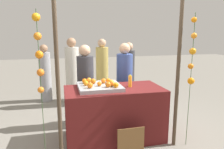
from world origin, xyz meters
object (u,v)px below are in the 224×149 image
at_px(stall_counter, 114,114).
at_px(vendor_right, 124,85).
at_px(orange_1, 108,84).
at_px(juice_bottle, 130,81).
at_px(chalkboard_sign, 131,143).
at_px(vendor_left, 86,89).
at_px(orange_0, 93,81).

distance_m(stall_counter, vendor_right, 0.85).
xyz_separation_m(orange_1, juice_bottle, (0.42, 0.16, -0.01)).
height_order(juice_bottle, chalkboard_sign, juice_bottle).
relative_size(chalkboard_sign, vendor_left, 0.30).
bearing_deg(stall_counter, orange_0, 156.11).
bearing_deg(orange_0, stall_counter, -23.89).
relative_size(orange_1, vendor_left, 0.06).
height_order(chalkboard_sign, vendor_left, vendor_left).
relative_size(juice_bottle, vendor_left, 0.13).
relative_size(juice_bottle, vendor_right, 0.13).
xyz_separation_m(vendor_left, vendor_right, (0.78, 0.03, 0.01)).
xyz_separation_m(stall_counter, vendor_right, (0.39, 0.69, 0.29)).
relative_size(stall_counter, chalkboard_sign, 3.41).
distance_m(orange_1, vendor_left, 0.88).
height_order(vendor_left, vendor_right, vendor_right).
height_order(orange_1, vendor_right, vendor_right).
distance_m(juice_bottle, vendor_left, 0.96).
height_order(juice_bottle, vendor_left, vendor_left).
xyz_separation_m(juice_bottle, vendor_right, (0.11, 0.67, -0.24)).
bearing_deg(chalkboard_sign, stall_counter, 98.07).
xyz_separation_m(orange_1, chalkboard_sign, (0.22, -0.48, -0.76)).
bearing_deg(vendor_left, stall_counter, -59.33).
height_order(orange_0, vendor_right, vendor_right).
height_order(stall_counter, juice_bottle, juice_bottle).
bearing_deg(juice_bottle, orange_0, 168.75).
xyz_separation_m(orange_0, juice_bottle, (0.60, -0.12, -0.01)).
height_order(orange_1, vendor_left, vendor_left).
height_order(orange_0, orange_1, same).
bearing_deg(juice_bottle, stall_counter, -175.33).
distance_m(orange_0, orange_1, 0.34).
relative_size(orange_1, chalkboard_sign, 0.19).
relative_size(orange_0, juice_bottle, 0.43).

